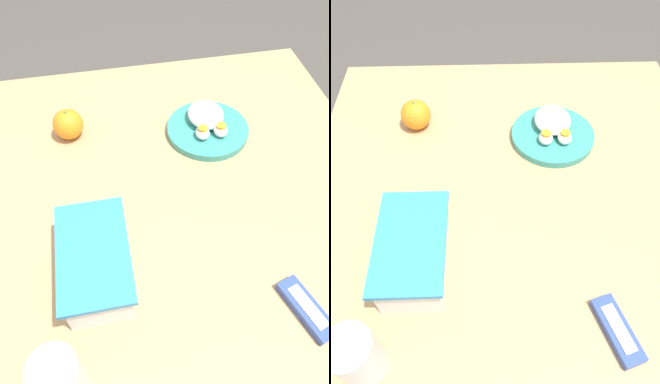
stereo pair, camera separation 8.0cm
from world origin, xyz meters
The scene contains 7 objects.
ground_plane centered at (0.00, 0.00, 0.00)m, with size 10.00×10.00×0.00m, color #4C4742.
table centered at (0.00, 0.00, 0.67)m, with size 1.05×0.95×0.75m.
food_container centered at (-0.14, 0.20, 0.79)m, with size 0.21×0.13×0.09m.
orange_fruit centered at (0.26, 0.24, 0.79)m, with size 0.08×0.08×0.08m.
rice_plate centered at (0.20, -0.11, 0.77)m, with size 0.21×0.21×0.06m.
candy_bar centered at (-0.29, -0.16, 0.76)m, with size 0.13×0.08×0.02m.
drinking_glass centered at (-0.33, 0.27, 0.80)m, with size 0.08×0.08×0.11m.
Camera 2 is at (-0.49, 0.06, 1.41)m, focal length 35.00 mm.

